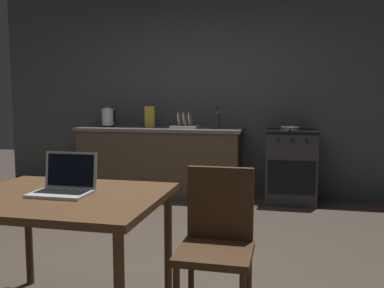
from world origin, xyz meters
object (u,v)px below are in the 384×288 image
(frying_pan, at_px, (290,128))
(dish_rack, at_px, (185,124))
(cereal_box, at_px, (150,117))
(dining_table, at_px, (63,208))
(bottle, at_px, (217,118))
(laptop, at_px, (64,186))
(electric_kettle, at_px, (108,118))
(stove_oven, at_px, (291,166))
(chair, at_px, (217,237))

(frying_pan, relative_size, dish_rack, 1.26)
(frying_pan, distance_m, cereal_box, 1.80)
(dining_table, bearing_deg, dish_rack, 91.16)
(bottle, distance_m, frying_pan, 0.90)
(bottle, bearing_deg, laptop, -96.64)
(laptop, relative_size, bottle, 1.16)
(dining_table, height_order, laptop, laptop)
(laptop, height_order, dish_rack, dish_rack)
(cereal_box, bearing_deg, dish_rack, -2.40)
(electric_kettle, bearing_deg, dining_table, -70.40)
(frying_pan, bearing_deg, laptop, -111.89)
(stove_oven, height_order, bottle, bottle)
(dining_table, bearing_deg, chair, 10.42)
(bottle, bearing_deg, electric_kettle, 178.07)
(stove_oven, relative_size, laptop, 2.79)
(dining_table, xyz_separation_m, chair, (0.85, 0.16, -0.16))
(laptop, bearing_deg, stove_oven, 60.57)
(dish_rack, bearing_deg, cereal_box, 177.60)
(chair, relative_size, cereal_box, 3.21)
(cereal_box, height_order, dish_rack, cereal_box)
(chair, relative_size, bottle, 3.21)
(laptop, bearing_deg, chair, 1.90)
(laptop, xyz_separation_m, frying_pan, (1.25, 3.11, 0.13))
(electric_kettle, relative_size, frying_pan, 0.60)
(bottle, relative_size, cereal_box, 1.00)
(electric_kettle, relative_size, dish_rack, 0.75)
(chair, bearing_deg, stove_oven, 75.77)
(electric_kettle, bearing_deg, laptop, -70.27)
(dining_table, relative_size, laptop, 3.48)
(stove_oven, bearing_deg, laptop, -112.20)
(laptop, height_order, bottle, bottle)
(stove_oven, distance_m, frying_pan, 0.47)
(dining_table, relative_size, chair, 1.25)
(cereal_box, bearing_deg, bottle, -4.44)
(chair, bearing_deg, cereal_box, 108.66)
(chair, xyz_separation_m, frying_pan, (0.40, 2.97, 0.41))
(chair, distance_m, bottle, 3.04)
(chair, relative_size, frying_pan, 2.07)
(dish_rack, bearing_deg, electric_kettle, -180.00)
(stove_oven, relative_size, cereal_box, 3.23)
(dish_rack, bearing_deg, bottle, -6.72)
(frying_pan, xyz_separation_m, cereal_box, (-1.79, 0.05, 0.11))
(chair, distance_m, frying_pan, 3.03)
(chair, xyz_separation_m, bottle, (-0.49, 2.95, 0.51))
(chair, height_order, frying_pan, frying_pan)
(stove_oven, height_order, frying_pan, frying_pan)
(stove_oven, distance_m, dining_table, 3.41)
(stove_oven, relative_size, electric_kettle, 3.48)
(dining_table, relative_size, cereal_box, 4.03)
(dining_table, xyz_separation_m, electric_kettle, (-1.13, 3.16, 0.35))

